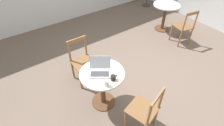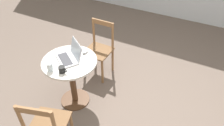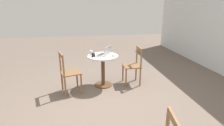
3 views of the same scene
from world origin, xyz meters
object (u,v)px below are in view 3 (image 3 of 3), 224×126
Objects in this scene: chair_near_front at (69,73)px; chair_near_back at (133,66)px; laptop at (104,53)px; mouse at (114,55)px; cafe_table_near at (103,64)px; mug at (93,55)px; drinking_glass at (91,53)px.

chair_near_back is at bearing 98.59° from chair_near_front.
mouse is at bearing 64.96° from laptop.
chair_near_front reaches higher than cafe_table_near.
mug is at bearing 107.43° from chair_near_front.
chair_near_back is at bearing 99.25° from mouse.
mug is at bearing -74.88° from cafe_table_near.
chair_near_front is at bearing -57.82° from drinking_glass.
laptop reaches higher than chair_near_back.
mouse is 0.97× the size of drinking_glass.
chair_near_front is 8.04× the size of mug.
mug is (0.07, -0.25, -0.01)m from laptop.
chair_near_front is 2.12× the size of laptop.
cafe_table_near is 0.32m from mug.
laptop is (-0.01, 0.03, 0.24)m from cafe_table_near.
chair_near_back is 0.56m from mouse.
drinking_glass is at bearing -95.39° from chair_near_back.
cafe_table_near is at bearing -90.46° from chair_near_back.
chair_near_front is at bearing -81.73° from mouse.
drinking_glass is (-0.17, -0.48, 0.04)m from mouse.
chair_near_back reaches higher than drinking_glass.
chair_near_front is at bearing -72.57° from mug.
mug is (-0.02, -0.45, 0.02)m from mouse.
laptop is 0.26m from mug.
chair_near_front is 1.00× the size of chair_near_back.
mug is at bearing -74.04° from laptop.
chair_near_back reaches higher than mouse.
cafe_table_near is 0.36m from drinking_glass.
chair_near_front is 1.03m from mouse.
chair_near_back reaches higher than mug.
laptop reaches higher than mug.
laptop is (-0.02, -0.68, 0.32)m from chair_near_back.
laptop reaches higher than drinking_glass.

